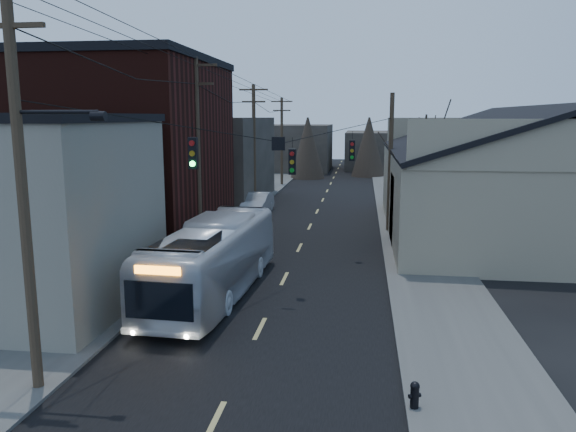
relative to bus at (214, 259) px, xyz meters
name	(u,v)px	position (x,y,z in m)	size (l,w,h in m)	color
road_surface	(315,216)	(2.46, 18.70, -1.50)	(9.00, 110.00, 0.02)	black
sidewalk_left	(227,213)	(-4.04, 18.70, -1.45)	(4.00, 110.00, 0.12)	#474744
sidewalk_right	(407,217)	(8.96, 18.70, -1.45)	(4.00, 110.00, 0.12)	#474744
building_clapboard	(22,216)	(-6.54, -2.30, 1.99)	(8.00, 8.00, 7.00)	#6E695B
building_brick	(121,155)	(-7.54, 8.70, 3.49)	(10.00, 12.00, 10.00)	black
building_left_far	(208,160)	(-7.04, 24.70, 1.99)	(9.00, 14.00, 7.00)	#2F2B26
warehouse	(525,191)	(15.46, 13.70, 1.18)	(16.16, 20.60, 7.73)	gray
building_far_left	(293,148)	(-3.54, 53.70, 1.49)	(10.00, 12.00, 6.00)	#2F2B26
building_far_right	(389,150)	(9.46, 58.70, 0.99)	(12.00, 14.00, 5.00)	#2F2B26
bare_tree	(423,184)	(8.96, 8.70, 2.09)	(0.40, 0.40, 7.20)	black
utility_lines	(257,152)	(-0.65, 12.85, 3.44)	(11.24, 45.28, 10.50)	#382B1E
bus	(214,259)	(0.00, 0.00, 0.00)	(2.55, 10.88, 3.03)	silver
parked_car	(257,203)	(-1.84, 19.16, -0.74)	(1.64, 4.71, 1.55)	#A0A4A8
fire_hydrant	(415,394)	(7.16, -8.14, -1.04)	(0.33, 0.23, 0.67)	black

